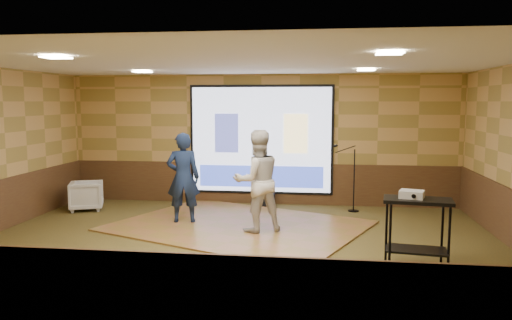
# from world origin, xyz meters

# --- Properties ---
(ground) EXTENTS (9.00, 9.00, 0.00)m
(ground) POSITION_xyz_m (0.00, 0.00, 0.00)
(ground) COLOR #333B1B
(ground) RESTS_ON ground
(room_shell) EXTENTS (9.04, 7.04, 3.02)m
(room_shell) POSITION_xyz_m (0.00, 0.00, 2.09)
(room_shell) COLOR tan
(room_shell) RESTS_ON ground
(wainscot_back) EXTENTS (9.00, 0.04, 0.95)m
(wainscot_back) POSITION_xyz_m (0.00, 3.48, 0.47)
(wainscot_back) COLOR #462817
(wainscot_back) RESTS_ON ground
(wainscot_front) EXTENTS (9.00, 0.04, 0.95)m
(wainscot_front) POSITION_xyz_m (0.00, -3.48, 0.47)
(wainscot_front) COLOR #462817
(wainscot_front) RESTS_ON ground
(projector_screen) EXTENTS (3.32, 0.06, 2.52)m
(projector_screen) POSITION_xyz_m (0.00, 3.44, 1.47)
(projector_screen) COLOR black
(projector_screen) RESTS_ON room_shell
(downlight_nw) EXTENTS (0.32, 0.32, 0.02)m
(downlight_nw) POSITION_xyz_m (-2.20, 1.80, 2.97)
(downlight_nw) COLOR #FDE8BE
(downlight_nw) RESTS_ON room_shell
(downlight_ne) EXTENTS (0.32, 0.32, 0.02)m
(downlight_ne) POSITION_xyz_m (2.20, 1.80, 2.97)
(downlight_ne) COLOR #FDE8BE
(downlight_ne) RESTS_ON room_shell
(downlight_sw) EXTENTS (0.32, 0.32, 0.02)m
(downlight_sw) POSITION_xyz_m (-2.20, -1.50, 2.97)
(downlight_sw) COLOR #FDE8BE
(downlight_sw) RESTS_ON room_shell
(downlight_se) EXTENTS (0.32, 0.32, 0.02)m
(downlight_se) POSITION_xyz_m (2.20, -1.50, 2.97)
(downlight_se) COLOR #FDE8BE
(downlight_se) RESTS_ON room_shell
(dance_floor) EXTENTS (5.41, 4.85, 0.03)m
(dance_floor) POSITION_xyz_m (-0.17, 1.26, 0.02)
(dance_floor) COLOR brown
(dance_floor) RESTS_ON ground
(player_left) EXTENTS (0.71, 0.54, 1.75)m
(player_left) POSITION_xyz_m (-1.28, 1.38, 0.91)
(player_left) COLOR #152242
(player_left) RESTS_ON dance_floor
(player_right) EXTENTS (1.11, 1.02, 1.84)m
(player_right) POSITION_xyz_m (0.24, 0.87, 0.95)
(player_right) COLOR beige
(player_right) RESTS_ON dance_floor
(av_table) EXTENTS (0.95, 0.50, 1.00)m
(av_table) POSITION_xyz_m (2.76, -0.71, 0.71)
(av_table) COLOR black
(av_table) RESTS_ON ground
(projector) EXTENTS (0.40, 0.36, 0.11)m
(projector) POSITION_xyz_m (2.68, -0.67, 1.05)
(projector) COLOR silver
(projector) RESTS_ON av_table
(mic_stand) EXTENTS (0.58, 0.24, 1.47)m
(mic_stand) POSITION_xyz_m (2.04, 2.90, 0.49)
(mic_stand) COLOR black
(mic_stand) RESTS_ON ground
(banquet_chair) EXTENTS (0.90, 0.89, 0.64)m
(banquet_chair) POSITION_xyz_m (-3.73, 2.28, 0.32)
(banquet_chair) COLOR gray
(banquet_chair) RESTS_ON ground
(duffel_bag) EXTENTS (0.47, 0.33, 0.29)m
(duffel_bag) POSITION_xyz_m (0.11, 3.25, 0.14)
(duffel_bag) COLOR black
(duffel_bag) RESTS_ON ground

